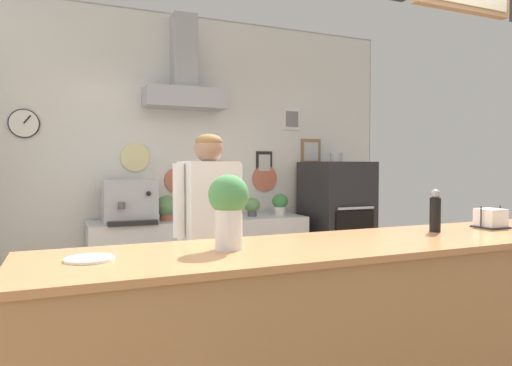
{
  "coord_description": "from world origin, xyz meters",
  "views": [
    {
      "loc": [
        -1.39,
        -2.11,
        1.41
      ],
      "look_at": [
        -0.13,
        0.84,
        1.29
      ],
      "focal_mm": 31.84,
      "sensor_mm": 36.0,
      "label": 1
    }
  ],
  "objects_px": {
    "napkin_holder": "(491,219)",
    "potted_basil": "(225,206)",
    "potted_sage": "(167,207)",
    "pepper_grinder": "(435,211)",
    "potted_oregano": "(252,206)",
    "condiment_plate": "(90,259)",
    "pizza_oven": "(336,227)",
    "shop_worker": "(209,239)",
    "espresso_machine": "(129,201)",
    "potted_rosemary": "(280,203)",
    "basil_vase": "(229,209)"
  },
  "relations": [
    {
      "from": "espresso_machine",
      "to": "shop_worker",
      "type": "bearing_deg",
      "value": -73.0
    },
    {
      "from": "pepper_grinder",
      "to": "potted_basil",
      "type": "bearing_deg",
      "value": 98.53
    },
    {
      "from": "basil_vase",
      "to": "pepper_grinder",
      "type": "xyz_separation_m",
      "value": [
        1.24,
        0.05,
        -0.06
      ]
    },
    {
      "from": "espresso_machine",
      "to": "potted_oregano",
      "type": "height_order",
      "value": "espresso_machine"
    },
    {
      "from": "potted_oregano",
      "to": "napkin_holder",
      "type": "relative_size",
      "value": 1.15
    },
    {
      "from": "potted_oregano",
      "to": "basil_vase",
      "type": "relative_size",
      "value": 0.58
    },
    {
      "from": "espresso_machine",
      "to": "pepper_grinder",
      "type": "height_order",
      "value": "espresso_machine"
    },
    {
      "from": "potted_basil",
      "to": "potted_sage",
      "type": "bearing_deg",
      "value": -174.46
    },
    {
      "from": "pizza_oven",
      "to": "potted_basil",
      "type": "bearing_deg",
      "value": 174.01
    },
    {
      "from": "potted_oregano",
      "to": "condiment_plate",
      "type": "relative_size",
      "value": 1.02
    },
    {
      "from": "pizza_oven",
      "to": "pepper_grinder",
      "type": "height_order",
      "value": "pizza_oven"
    },
    {
      "from": "potted_sage",
      "to": "espresso_machine",
      "type": "bearing_deg",
      "value": 178.7
    },
    {
      "from": "pepper_grinder",
      "to": "napkin_holder",
      "type": "bearing_deg",
      "value": -0.14
    },
    {
      "from": "pizza_oven",
      "to": "potted_sage",
      "type": "bearing_deg",
      "value": 177.78
    },
    {
      "from": "potted_sage",
      "to": "potted_oregano",
      "type": "bearing_deg",
      "value": 1.01
    },
    {
      "from": "potted_basil",
      "to": "potted_oregano",
      "type": "relative_size",
      "value": 1.03
    },
    {
      "from": "pepper_grinder",
      "to": "espresso_machine",
      "type": "bearing_deg",
      "value": 118.94
    },
    {
      "from": "potted_basil",
      "to": "pepper_grinder",
      "type": "relative_size",
      "value": 0.83
    },
    {
      "from": "shop_worker",
      "to": "potted_oregano",
      "type": "xyz_separation_m",
      "value": [
        0.87,
        1.28,
        0.1
      ]
    },
    {
      "from": "espresso_machine",
      "to": "condiment_plate",
      "type": "xyz_separation_m",
      "value": [
        -0.48,
        -2.49,
        -0.03
      ]
    },
    {
      "from": "shop_worker",
      "to": "potted_sage",
      "type": "xyz_separation_m",
      "value": [
        -0.03,
        1.26,
        0.12
      ]
    },
    {
      "from": "shop_worker",
      "to": "condiment_plate",
      "type": "bearing_deg",
      "value": 42.61
    },
    {
      "from": "potted_rosemary",
      "to": "pepper_grinder",
      "type": "distance_m",
      "value": 2.45
    },
    {
      "from": "potted_oregano",
      "to": "pepper_grinder",
      "type": "xyz_separation_m",
      "value": [
        0.09,
        -2.44,
        0.16
      ]
    },
    {
      "from": "potted_oregano",
      "to": "napkin_holder",
      "type": "xyz_separation_m",
      "value": [
        0.52,
        -2.44,
        0.1
      ]
    },
    {
      "from": "shop_worker",
      "to": "potted_rosemary",
      "type": "height_order",
      "value": "shop_worker"
    },
    {
      "from": "potted_basil",
      "to": "napkin_holder",
      "type": "height_order",
      "value": "napkin_holder"
    },
    {
      "from": "potted_basil",
      "to": "potted_oregano",
      "type": "bearing_deg",
      "value": -8.8
    },
    {
      "from": "espresso_machine",
      "to": "potted_basil",
      "type": "height_order",
      "value": "espresso_machine"
    },
    {
      "from": "potted_oregano",
      "to": "condiment_plate",
      "type": "bearing_deg",
      "value": -124.71
    },
    {
      "from": "napkin_holder",
      "to": "potted_basil",
      "type": "bearing_deg",
      "value": 107.95
    },
    {
      "from": "potted_basil",
      "to": "potted_sage",
      "type": "distance_m",
      "value": 0.62
    },
    {
      "from": "potted_rosemary",
      "to": "potted_oregano",
      "type": "relative_size",
      "value": 1.17
    },
    {
      "from": "potted_basil",
      "to": "condiment_plate",
      "type": "relative_size",
      "value": 1.05
    },
    {
      "from": "shop_worker",
      "to": "potted_rosemary",
      "type": "relative_size",
      "value": 7.23
    },
    {
      "from": "potted_basil",
      "to": "napkin_holder",
      "type": "xyz_separation_m",
      "value": [
        0.8,
        -2.48,
        0.1
      ]
    },
    {
      "from": "potted_sage",
      "to": "pepper_grinder",
      "type": "bearing_deg",
      "value": -67.86
    },
    {
      "from": "potted_rosemary",
      "to": "pizza_oven",
      "type": "bearing_deg",
      "value": -7.19
    },
    {
      "from": "basil_vase",
      "to": "napkin_holder",
      "type": "relative_size",
      "value": 1.98
    },
    {
      "from": "condiment_plate",
      "to": "napkin_holder",
      "type": "xyz_separation_m",
      "value": [
        2.25,
        0.06,
        0.05
      ]
    },
    {
      "from": "pizza_oven",
      "to": "potted_sage",
      "type": "height_order",
      "value": "pizza_oven"
    },
    {
      "from": "shop_worker",
      "to": "potted_sage",
      "type": "height_order",
      "value": "shop_worker"
    },
    {
      "from": "espresso_machine",
      "to": "potted_oregano",
      "type": "relative_size",
      "value": 2.74
    },
    {
      "from": "potted_rosemary",
      "to": "napkin_holder",
      "type": "relative_size",
      "value": 1.35
    },
    {
      "from": "pizza_oven",
      "to": "espresso_machine",
      "type": "distance_m",
      "value": 2.26
    },
    {
      "from": "pizza_oven",
      "to": "potted_oregano",
      "type": "height_order",
      "value": "pizza_oven"
    },
    {
      "from": "potted_rosemary",
      "to": "potted_oregano",
      "type": "height_order",
      "value": "potted_rosemary"
    },
    {
      "from": "pizza_oven",
      "to": "shop_worker",
      "type": "distance_m",
      "value": 2.2
    },
    {
      "from": "napkin_holder",
      "to": "pepper_grinder",
      "type": "height_order",
      "value": "pepper_grinder"
    },
    {
      "from": "espresso_machine",
      "to": "potted_rosemary",
      "type": "xyz_separation_m",
      "value": [
        1.58,
        0.0,
        -0.07
      ]
    }
  ]
}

